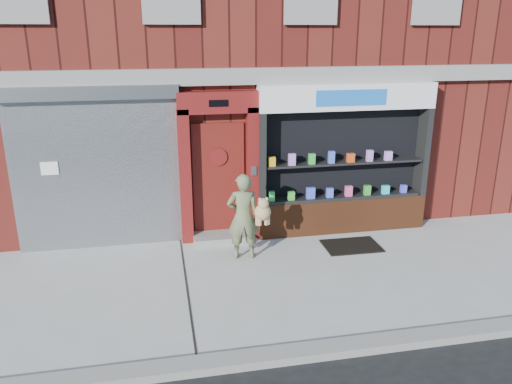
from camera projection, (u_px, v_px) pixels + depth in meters
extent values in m
plane|color=#9E9E99|center=(279.00, 277.00, 8.37)|extent=(80.00, 80.00, 0.00)
cube|color=gray|center=(320.00, 351.00, 6.34)|extent=(60.00, 0.30, 0.12)
cube|color=#4C1511|center=(225.00, 29.00, 12.74)|extent=(12.00, 8.00, 8.00)
cube|color=gray|center=(257.00, 76.00, 9.19)|extent=(12.00, 0.16, 0.30)
cube|color=gray|center=(97.00, 176.00, 9.19)|extent=(3.00, 0.10, 2.80)
cube|color=slate|center=(88.00, 93.00, 8.66)|extent=(3.10, 0.30, 0.24)
cube|color=white|center=(49.00, 168.00, 8.92)|extent=(0.30, 0.01, 0.24)
cube|color=#5D100F|center=(185.00, 177.00, 9.44)|extent=(0.22, 0.28, 2.60)
cube|color=#5D100F|center=(252.00, 174.00, 9.69)|extent=(0.22, 0.28, 2.60)
cube|color=#5D100F|center=(217.00, 102.00, 9.13)|extent=(1.50, 0.28, 0.40)
cube|color=black|center=(219.00, 103.00, 8.99)|extent=(0.35, 0.01, 0.12)
cube|color=#5B1510|center=(219.00, 179.00, 9.70)|extent=(1.00, 0.06, 2.20)
cylinder|color=black|center=(218.00, 157.00, 9.52)|extent=(0.28, 0.02, 0.28)
cylinder|color=#5D100F|center=(218.00, 157.00, 9.51)|extent=(0.34, 0.02, 0.34)
cube|color=gray|center=(222.00, 238.00, 9.79)|extent=(1.10, 0.55, 0.15)
cube|color=slate|center=(254.00, 171.00, 9.52)|extent=(0.10, 0.02, 0.18)
cube|color=brown|center=(341.00, 214.00, 10.27)|extent=(3.50, 0.40, 0.70)
cube|color=black|center=(261.00, 159.00, 9.57)|extent=(0.12, 0.40, 1.80)
cube|color=black|center=(423.00, 151.00, 10.20)|extent=(0.12, 0.40, 1.80)
cube|color=black|center=(341.00, 153.00, 10.06)|extent=(3.30, 0.03, 1.80)
cube|color=black|center=(342.00, 197.00, 10.15)|extent=(3.20, 0.36, 0.06)
cube|color=black|center=(344.00, 162.00, 9.93)|extent=(3.20, 0.36, 0.04)
cube|color=white|center=(348.00, 96.00, 9.53)|extent=(3.50, 0.40, 0.50)
cube|color=blue|center=(352.00, 98.00, 9.34)|extent=(1.40, 0.01, 0.30)
cube|color=green|center=(271.00, 196.00, 9.76)|extent=(0.12, 0.09, 0.20)
cube|color=green|center=(291.00, 196.00, 9.84)|extent=(0.13, 0.09, 0.17)
cube|color=#4251E1|center=(311.00, 193.00, 9.90)|extent=(0.17, 0.09, 0.23)
cube|color=#455CEC|center=(330.00, 193.00, 9.98)|extent=(0.13, 0.09, 0.19)
cube|color=#E34B84|center=(349.00, 191.00, 10.05)|extent=(0.14, 0.09, 0.21)
cube|color=green|center=(367.00, 190.00, 10.13)|extent=(0.13, 0.09, 0.20)
cube|color=#29C7D1|center=(385.00, 190.00, 10.21)|extent=(0.15, 0.09, 0.18)
cube|color=#4347E6|center=(403.00, 189.00, 10.29)|extent=(0.12, 0.09, 0.16)
cube|color=gold|center=(272.00, 162.00, 9.54)|extent=(0.14, 0.09, 0.18)
cube|color=#BA7BDD|center=(292.00, 159.00, 9.61)|extent=(0.13, 0.09, 0.23)
cube|color=green|center=(312.00, 159.00, 9.69)|extent=(0.12, 0.09, 0.21)
cube|color=#455FEC|center=(331.00, 157.00, 9.76)|extent=(0.11, 0.09, 0.24)
cube|color=#DE4617|center=(351.00, 158.00, 9.84)|extent=(0.15, 0.09, 0.18)
cube|color=#B078D9|center=(370.00, 156.00, 9.91)|extent=(0.12, 0.09, 0.22)
cube|color=#C484EE|center=(388.00, 156.00, 9.99)|extent=(0.14, 0.09, 0.18)
imported|color=#5F6744|center=(243.00, 217.00, 8.88)|extent=(0.61, 0.43, 1.58)
sphere|color=#A48852|center=(263.00, 212.00, 8.83)|extent=(0.29, 0.29, 0.29)
sphere|color=#A48852|center=(263.00, 204.00, 8.73)|extent=(0.20, 0.20, 0.20)
sphere|color=#A48852|center=(260.00, 200.00, 8.70)|extent=(0.07, 0.07, 0.07)
sphere|color=#A48852|center=(267.00, 199.00, 8.72)|extent=(0.07, 0.07, 0.07)
cylinder|color=#A48852|center=(257.00, 220.00, 8.86)|extent=(0.07, 0.07, 0.18)
cylinder|color=#A48852|center=(268.00, 220.00, 8.90)|extent=(0.07, 0.07, 0.18)
cylinder|color=#A48852|center=(260.00, 221.00, 8.85)|extent=(0.07, 0.07, 0.18)
cylinder|color=#A48852|center=(266.00, 220.00, 8.87)|extent=(0.07, 0.07, 0.18)
cube|color=black|center=(351.00, 246.00, 9.57)|extent=(1.06, 0.75, 0.03)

